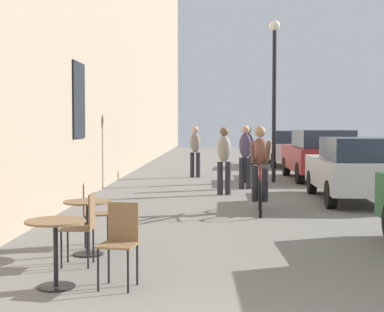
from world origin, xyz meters
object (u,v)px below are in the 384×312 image
cyclist_on_bicycle (260,171)px  pedestrian_far (248,151)px  cafe_table_mid (88,216)px  cafe_chair_mid_toward_street (84,224)px  cafe_table_near (56,239)px  parked_car_third (320,154)px  cafe_chair_mid_toward_wall (91,210)px  pedestrian_near (224,157)px  pedestrian_mid (245,153)px  parked_car_second (356,168)px  street_lamp (274,80)px  cafe_chair_near_toward_street (120,238)px  pedestrian_furthest (195,149)px  parked_car_fourth (291,148)px

cyclist_on_bicycle → pedestrian_far: cyclist_on_bicycle is taller
cafe_table_mid → cafe_chair_mid_toward_street: size_ratio=0.81×
cafe_table_near → parked_car_third: 13.71m
cafe_chair_mid_toward_wall → cyclist_on_bicycle: 4.37m
cafe_chair_mid_toward_wall → cafe_table_mid: bearing=-82.6°
pedestrian_near → pedestrian_mid: pedestrian_mid is taller
parked_car_second → pedestrian_far: bearing=117.3°
pedestrian_mid → street_lamp: street_lamp is taller
cafe_chair_near_toward_street → cafe_table_near: bearing=-173.7°
cafe_chair_mid_toward_street → pedestrian_mid: size_ratio=0.51×
pedestrian_mid → pedestrian_near: bearing=-112.9°
pedestrian_near → parked_car_second: bearing=-21.3°
cafe_chair_near_toward_street → cafe_table_mid: cafe_chair_near_toward_street is taller
pedestrian_furthest → pedestrian_far: bearing=-49.0°
parked_car_second → parked_car_fourth: bearing=89.7°
pedestrian_furthest → street_lamp: size_ratio=0.35×
cafe_table_near → parked_car_second: 8.87m
cafe_table_near → cafe_table_mid: (0.00, 1.60, 0.00)m
cafe_chair_near_toward_street → pedestrian_mid: 10.08m
cafe_table_mid → cafe_chair_mid_toward_wall: cafe_chair_mid_toward_wall is taller
cyclist_on_bicycle → pedestrian_far: bearing=88.9°
pedestrian_furthest → pedestrian_near: bearing=-80.1°
pedestrian_far → pedestrian_mid: bearing=-95.7°
cafe_chair_mid_toward_street → parked_car_second: bearing=52.9°
cafe_chair_mid_toward_street → parked_car_third: (4.99, 11.74, 0.31)m
cafe_chair_near_toward_street → pedestrian_far: pedestrian_far is taller
cyclist_on_bicycle → pedestrian_near: cyclist_on_bicycle is taller
cafe_chair_mid_toward_wall → cyclist_on_bicycle: cyclist_on_bicycle is taller
cafe_chair_mid_toward_wall → parked_car_fourth: 17.62m
cafe_chair_mid_toward_street → pedestrian_mid: pedestrian_mid is taller
cafe_table_mid → cyclist_on_bicycle: size_ratio=0.41×
pedestrian_mid → pedestrian_far: 1.69m
cafe_chair_near_toward_street → pedestrian_near: size_ratio=0.53×
cafe_chair_near_toward_street → parked_car_fourth: parked_car_fourth is taller
pedestrian_near → parked_car_third: pedestrian_near is taller
cafe_table_mid → pedestrian_mid: size_ratio=0.42×
cafe_chair_mid_toward_street → pedestrian_mid: 9.32m
parked_car_second → pedestrian_near: bearing=158.7°
cafe_table_near → cafe_chair_mid_toward_wall: cafe_chair_mid_toward_wall is taller
pedestrian_mid → street_lamp: size_ratio=0.35×
cafe_chair_near_toward_street → cafe_table_mid: 1.67m
cafe_table_near → pedestrian_far: 11.97m
cyclist_on_bicycle → parked_car_third: (2.46, 7.12, 0.01)m
cafe_chair_mid_toward_wall → parked_car_second: size_ratio=0.22×
cafe_table_near → pedestrian_near: 8.77m
cafe_table_near → pedestrian_near: size_ratio=0.43×
cafe_chair_mid_toward_wall → street_lamp: 10.70m
cafe_table_near → cyclist_on_bicycle: (2.60, 5.61, 0.29)m
pedestrian_mid → parked_car_second: (2.37, -2.59, -0.22)m
pedestrian_near → parked_car_fourth: size_ratio=0.39×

